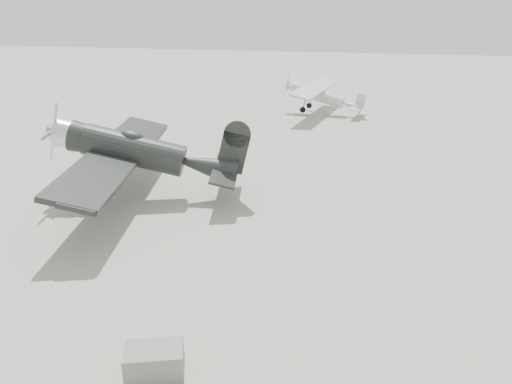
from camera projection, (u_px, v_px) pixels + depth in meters
ground at (213, 255)px, 19.36m from camera, size 160.00×160.00×0.00m
lowwing_monoplane at (144, 153)px, 24.30m from camera, size 9.68×13.45×4.32m
highwing_monoplane at (321, 94)px, 42.55m from camera, size 7.07×9.90×2.79m
equipment_block at (154, 361)px, 13.16m from camera, size 1.76×1.39×0.77m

